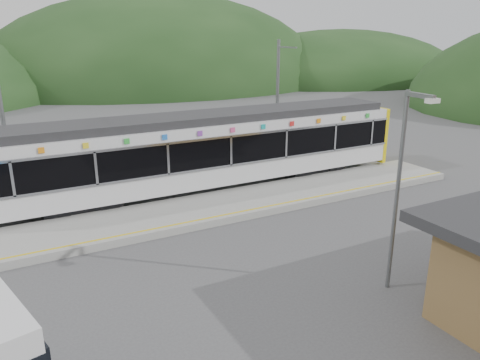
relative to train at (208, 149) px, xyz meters
name	(u,v)px	position (x,y,z in m)	size (l,w,h in m)	color
ground	(242,242)	(-1.43, -6.00, -2.06)	(120.00, 120.00, 0.00)	#4C4C4F
hills	(297,180)	(4.76, -0.71, -2.06)	(146.00, 149.00, 26.00)	#1E3D19
platform	(205,209)	(-1.43, -2.70, -1.91)	(26.00, 3.20, 0.30)	#9E9E99
yellow_line	(218,216)	(-1.43, -4.00, -1.76)	(26.00, 0.10, 0.01)	yellow
train	(208,149)	(0.00, 0.00, 0.00)	(20.44, 3.01, 3.74)	black
catenary_mast_west	(3,123)	(-8.43, 2.56, 1.58)	(0.18, 1.80, 7.00)	slate
catenary_mast_east	(278,101)	(5.57, 2.56, 1.58)	(0.18, 1.80, 7.00)	slate
lamp_post	(402,177)	(0.91, -11.02, 1.45)	(0.37, 1.05, 5.89)	slate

